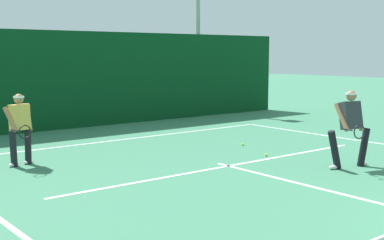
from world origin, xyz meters
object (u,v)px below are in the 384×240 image
object	(u,v)px
player_near	(350,125)
light_pole	(198,7)
tennis_ball	(243,144)
player_far	(20,126)
tennis_ball_extra	(266,155)

from	to	relation	value
player_near	light_pole	size ratio (longest dim) A/B	0.24
player_near	tennis_ball	xyz separation A→B (m)	(0.11, 3.38, -0.89)
player_far	tennis_ball	size ratio (longest dim) A/B	23.89
player_far	light_pole	xyz separation A→B (m)	(9.87, 6.01, 3.50)
tennis_ball_extra	light_pole	xyz separation A→B (m)	(4.90, 8.63, 4.33)
player_near	tennis_ball	size ratio (longest dim) A/B	25.33
light_pole	tennis_ball	bearing A→B (deg)	-120.87
player_far	light_pole	distance (m)	12.07
light_pole	player_near	bearing A→B (deg)	-112.66
player_far	light_pole	size ratio (longest dim) A/B	0.22
tennis_ball	player_near	bearing A→B (deg)	-91.84
player_near	player_far	world-z (taller)	player_near
player_near	tennis_ball_extra	bearing A→B (deg)	-63.41
tennis_ball	light_pole	distance (m)	9.47
player_near	player_far	bearing A→B (deg)	-27.04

